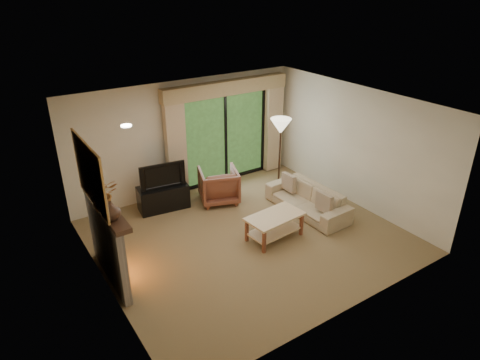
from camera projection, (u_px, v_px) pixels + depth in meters
floor at (248, 236)px, 8.33m from camera, size 5.50×5.50×0.00m
ceiling at (250, 106)px, 7.21m from camera, size 5.50×5.50×0.00m
wall_back at (186, 137)px, 9.65m from camera, size 5.00×0.00×5.00m
wall_front at (352, 240)px, 5.89m from camera, size 5.00×0.00×5.00m
wall_left at (98, 219)px, 6.40m from camera, size 0.00×5.00×5.00m
wall_right at (355, 146)px, 9.14m from camera, size 0.00×5.00×5.00m
fireplace at (107, 244)px, 6.87m from camera, size 0.24×1.70×1.37m
mirror at (90, 174)px, 6.29m from camera, size 0.07×1.45×1.02m
sliding_door at (225, 138)px, 10.20m from camera, size 2.26×0.10×2.16m
curtain_left at (176, 146)px, 9.40m from camera, size 0.45×0.18×2.35m
curtain_right at (273, 125)px, 10.74m from camera, size 0.45×0.18×2.35m
cornice at (227, 88)px, 9.61m from camera, size 3.20×0.24×0.32m
media_console at (163, 197)px, 9.24m from camera, size 1.12×0.61×0.53m
tv at (161, 174)px, 9.00m from camera, size 0.98×0.25×0.56m
armchair at (219, 185)px, 9.50m from camera, size 1.05×1.07×0.77m
sofa at (307, 200)px, 9.10m from camera, size 0.82×1.96×0.57m
pillow_near at (324, 202)px, 8.56m from camera, size 0.12×0.40×0.40m
pillow_far at (289, 182)px, 9.40m from camera, size 0.11×0.38×0.38m
coffee_table at (274, 227)px, 8.19m from camera, size 1.15×0.70×0.49m
floor_lamp at (280, 156)px, 9.74m from camera, size 0.57×0.57×1.76m
vase at (111, 211)px, 6.18m from camera, size 0.35×0.35×0.29m
branches at (102, 194)px, 6.40m from camera, size 0.50×0.45×0.51m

